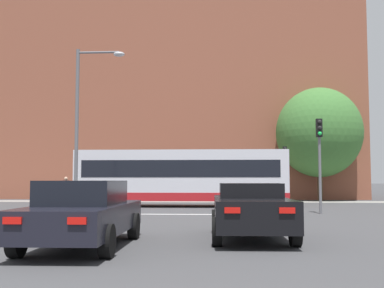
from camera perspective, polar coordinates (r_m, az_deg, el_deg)
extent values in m
cube|color=silver|center=(20.50, 0.27, -8.33)|extent=(7.60, 0.30, 0.01)
cube|color=gray|center=(32.52, 1.45, -6.84)|extent=(68.45, 2.50, 0.01)
cube|color=brown|center=(43.27, -2.42, 6.59)|extent=(30.55, 13.01, 19.23)
cube|color=black|center=(10.79, -12.74, -8.59)|extent=(1.83, 4.77, 0.60)
cube|color=black|center=(10.71, -12.76, -5.63)|extent=(1.55, 2.16, 0.52)
cylinder|color=black|center=(12.46, -14.77, -9.35)|extent=(0.23, 0.64, 0.64)
cylinder|color=black|center=(12.07, -6.92, -9.63)|extent=(0.23, 0.64, 0.64)
cylinder|color=black|center=(9.70, -20.07, -10.71)|extent=(0.23, 0.64, 0.64)
cylinder|color=black|center=(9.19, -10.05, -11.28)|extent=(0.23, 0.64, 0.64)
cube|color=red|center=(8.70, -20.52, -8.50)|extent=(0.32, 0.05, 0.12)
cube|color=red|center=(8.33, -13.47, -8.85)|extent=(0.32, 0.05, 0.12)
cube|color=black|center=(12.06, 6.98, -7.98)|extent=(1.86, 4.37, 0.69)
cube|color=black|center=(12.15, 6.92, -5.49)|extent=(1.55, 1.33, 0.36)
cylinder|color=black|center=(13.39, 2.84, -9.12)|extent=(0.23, 0.64, 0.64)
cylinder|color=black|center=(13.51, 10.17, -9.01)|extent=(0.23, 0.64, 0.64)
cylinder|color=black|center=(10.71, 2.98, -10.33)|extent=(0.23, 0.64, 0.64)
cylinder|color=black|center=(10.87, 12.14, -10.16)|extent=(0.23, 0.64, 0.64)
cube|color=red|center=(9.83, 4.80, -7.83)|extent=(0.32, 0.06, 0.12)
cube|color=red|center=(9.94, 11.20, -7.73)|extent=(0.32, 0.06, 0.12)
cube|color=silver|center=(26.36, -1.24, -3.75)|extent=(11.34, 2.56, 2.70)
cube|color=#AD191E|center=(26.38, -1.24, -6.20)|extent=(11.36, 2.58, 0.44)
cube|color=black|center=(26.37, -1.24, -2.99)|extent=(10.43, 2.59, 0.90)
cylinder|color=black|center=(27.55, 6.32, -6.24)|extent=(1.00, 0.28, 1.00)
cylinder|color=black|center=(25.10, 6.60, -6.43)|extent=(1.00, 0.28, 1.00)
cylinder|color=black|center=(28.09, -8.24, -6.18)|extent=(1.00, 0.28, 1.00)
cylinder|color=black|center=(25.69, -9.36, -6.35)|extent=(1.00, 0.28, 1.00)
cylinder|color=slate|center=(32.25, 11.00, -4.25)|extent=(0.12, 0.12, 2.86)
cube|color=black|center=(32.30, 10.95, -1.01)|extent=(0.26, 0.20, 0.80)
sphere|color=black|center=(32.18, 10.97, -0.54)|extent=(0.17, 0.17, 0.17)
sphere|color=orange|center=(32.17, 10.98, -0.99)|extent=(0.17, 0.17, 0.17)
sphere|color=black|center=(32.16, 10.99, -1.45)|extent=(0.17, 0.17, 0.17)
cylinder|color=slate|center=(21.55, 14.94, -3.59)|extent=(0.12, 0.12, 3.31)
cube|color=black|center=(21.66, 14.83, 1.85)|extent=(0.26, 0.20, 0.80)
sphere|color=black|center=(21.57, 14.88, 2.57)|extent=(0.17, 0.17, 0.17)
sphere|color=black|center=(21.54, 14.90, 1.89)|extent=(0.17, 0.17, 0.17)
sphere|color=#1ED14C|center=(21.51, 14.91, 1.21)|extent=(0.17, 0.17, 0.17)
cylinder|color=slate|center=(22.07, -13.51, 1.61)|extent=(0.16, 0.16, 7.34)
cylinder|color=slate|center=(22.45, -11.02, 10.61)|extent=(1.88, 0.10, 0.10)
ellipsoid|color=#B2B2B7|center=(22.22, -8.64, 10.48)|extent=(0.50, 0.36, 0.22)
cylinder|color=#333851|center=(33.56, -14.64, -5.95)|extent=(0.13, 0.13, 0.80)
cylinder|color=#333851|center=(33.67, -14.86, -5.94)|extent=(0.13, 0.13, 0.80)
cube|color=#232328|center=(33.60, -14.72, -4.72)|extent=(0.45, 0.35, 0.63)
sphere|color=tan|center=(33.60, -14.71, -3.98)|extent=(0.24, 0.24, 0.24)
cylinder|color=#4C3823|center=(35.26, 14.93, -4.67)|extent=(0.36, 0.36, 2.26)
ellipsoid|color=#3D7033|center=(35.42, 14.82, 1.34)|extent=(6.08, 6.08, 6.39)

